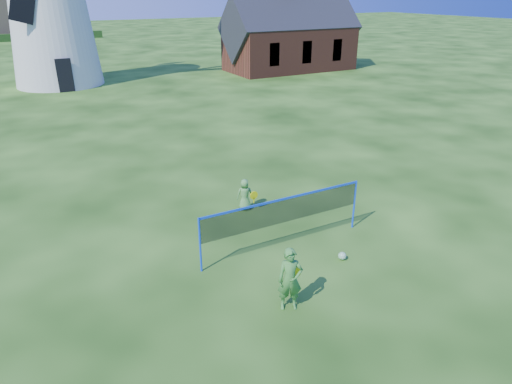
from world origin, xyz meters
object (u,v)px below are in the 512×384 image
Objects in this scene: badminton_net at (284,211)px; play_ball at (342,256)px; player_boy at (245,195)px; player_girl at (290,279)px; chapel at (290,38)px.

badminton_net is 22.95× the size of play_ball.
badminton_net reaches higher than player_boy.
badminton_net reaches higher than player_girl.
chapel is at bearing 57.30° from badminton_net.
player_boy is (1.47, 5.06, -0.24)m from player_girl.
play_ball is (-15.92, -27.78, -2.64)m from chapel.
player_boy is at bearing -125.29° from chapel.
play_ball is at bearing -51.00° from badminton_net.
chapel is 52.57× the size of play_ball.
chapel is 7.49× the size of player_girl.
player_boy is 4.14m from play_ball.
player_girl is (-1.29, -2.36, -0.37)m from badminton_net.
play_ball is at bearing 121.14° from player_boy.
play_ball is (2.36, 1.04, -0.66)m from player_girl.
badminton_net is (-16.99, -26.46, -1.61)m from chapel.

